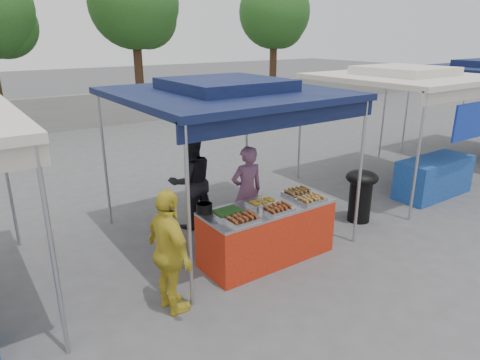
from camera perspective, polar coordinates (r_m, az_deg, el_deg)
ground_plane at (r=6.67m, az=3.00°, el=-9.95°), size 80.00×80.00×0.00m
back_wall at (r=16.21m, az=-21.83°, el=8.29°), size 40.00×0.25×1.20m
main_canopy at (r=6.69m, az=-1.85°, el=11.62°), size 3.20×3.20×2.57m
neighbor_stall_right at (r=9.76m, az=22.52°, el=7.95°), size 3.20×3.20×2.57m
tree_2 at (r=18.99m, az=-13.57°, el=21.45°), size 3.63×3.59×6.16m
tree_3 at (r=22.50m, az=4.81°, el=20.97°), size 3.51×3.45×5.92m
vendor_table at (r=6.41m, az=3.62°, el=-6.97°), size 2.00×0.80×0.85m
food_tray_fl at (r=5.70m, az=0.39°, el=-5.23°), size 0.42×0.30×0.07m
food_tray_fm at (r=6.05m, az=5.09°, el=-3.86°), size 0.42×0.30×0.07m
food_tray_fr at (r=6.45m, az=9.42°, el=-2.57°), size 0.42×0.30×0.07m
food_tray_bl at (r=5.91m, az=-1.60°, el=-4.36°), size 0.42×0.30×0.07m
food_tray_bm at (r=6.26m, az=2.98°, el=-3.01°), size 0.42×0.30×0.07m
food_tray_br at (r=6.69m, az=7.65°, el=-1.66°), size 0.42×0.30×0.07m
cooking_pot at (r=5.99m, az=-4.79°, el=-3.73°), size 0.23×0.23×0.13m
skewer_cup at (r=5.97m, az=2.73°, el=-3.98°), size 0.08×0.08×0.10m
wok_burner at (r=7.90m, az=15.81°, el=-1.44°), size 0.57×0.57×0.96m
crate_left at (r=6.90m, az=-1.80°, el=-7.41°), size 0.53×0.37×0.32m
crate_right at (r=7.04m, az=2.22°, el=-7.02°), size 0.47×0.33×0.28m
crate_stacked at (r=6.92m, az=2.25°, el=-4.95°), size 0.46×0.32×0.27m
vendor_woman at (r=7.00m, az=0.93°, el=-1.56°), size 0.60×0.44×1.54m
helper_man at (r=7.34m, az=-6.51°, el=-0.18°), size 0.86×0.70×1.66m
customer_person at (r=5.16m, az=-9.35°, el=-9.55°), size 0.43×0.94×1.57m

